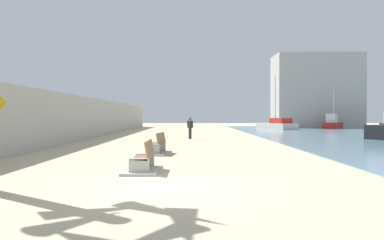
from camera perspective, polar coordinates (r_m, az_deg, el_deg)
The scene contains 8 objects.
ground_plane at distance 27.61m, azimuth -1.40°, elevation -2.98°, with size 120.00×120.00×0.00m, color #C6B793.
seawall at distance 28.70m, azimuth -16.55°, elevation 0.24°, with size 0.80×64.00×3.11m, color #ADAAA3.
bench_near at distance 12.26m, azimuth -7.51°, elevation -6.50°, with size 1.10×2.10×0.98m.
bench_far at distance 17.67m, azimuth -5.51°, elevation -4.29°, with size 1.33×2.21×0.98m.
person_walking at distance 28.71m, azimuth -0.54°, elevation -0.96°, with size 0.45×0.35×1.63m.
boat_far_right at distance 54.14m, azimuth 19.91°, elevation -0.42°, with size 3.66×4.37×5.18m.
boat_far_left at distance 48.79m, azimuth 12.31°, elevation -0.71°, with size 4.42×6.22×6.65m.
harbor_building at distance 58.48m, azimuth 17.68°, elevation 4.07°, with size 12.00×6.00×10.49m, color #ADAAA3.
Camera 1 is at (0.55, -9.54, 1.77)m, focal length 35.92 mm.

